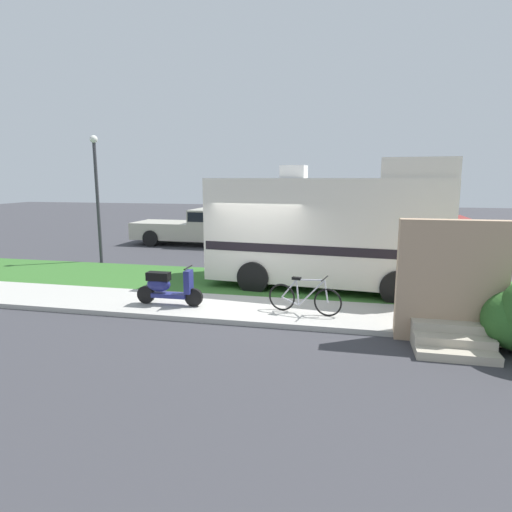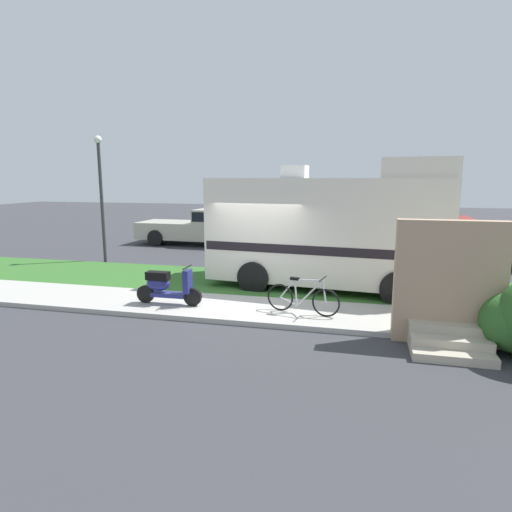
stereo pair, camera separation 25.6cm
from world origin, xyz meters
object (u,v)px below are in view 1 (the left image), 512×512
Objects in this scene: bottle_spare at (427,311)px; bicycle at (304,298)px; pickup_truck_near at (456,239)px; street_lamp_post at (97,188)px; scooter at (167,286)px; pickup_truck_far at (200,226)px; motorhome_rv at (330,228)px; bottle_green at (403,307)px.

bicycle is at bearing -171.76° from bottle_spare.
bicycle is 0.30× the size of pickup_truck_near.
pickup_truck_near reaches higher than bicycle.
street_lamp_post reaches higher than bottle_spare.
bottle_spare is (6.05, 0.41, -0.35)m from scooter.
pickup_truck_far is at bearing 121.06° from bicycle.
pickup_truck_near is at bearing 43.02° from scooter.
pickup_truck_far is at bearing 66.62° from street_lamp_post.
scooter is 7.33m from street_lamp_post.
pickup_truck_far is (-6.04, 10.02, 0.45)m from bicycle.
pickup_truck_near is at bearing 46.36° from motorhome_rv.
motorhome_rv is at bearing -47.67° from pickup_truck_far.
pickup_truck_far is 13.02m from bottle_spare.
bicycle is at bearing -58.94° from pickup_truck_far.
pickup_truck_far is at bearing 167.52° from pickup_truck_near.
bicycle reaches higher than bottle_green.
bicycle reaches higher than bottle_spare.
bottle_green is (2.22, 0.56, -0.25)m from bicycle.
pickup_truck_far is 19.79× the size of bottle_green.
bicycle is at bearing -97.68° from motorhome_rv.
motorhome_rv is 1.44× the size of street_lamp_post.
pickup_truck_near is (4.44, 4.66, -0.81)m from motorhome_rv.
scooter is 10.40m from pickup_truck_far.
motorhome_rv is 24.64× the size of bottle_green.
pickup_truck_far is at bearing 132.23° from bottle_spare.
pickup_truck_near is at bearing -12.48° from pickup_truck_far.
pickup_truck_far is at bearing 131.13° from bottle_green.
scooter reaches higher than bottle_spare.
bottle_spare is at bearing -22.73° from street_lamp_post.
bottle_green is 0.51m from bottle_spare.
pickup_truck_far is 1.16× the size of street_lamp_post.
bottle_spare is at bearing 8.24° from bicycle.
bottle_spare is (2.31, -2.56, -1.53)m from motorhome_rv.
street_lamp_post is (-8.22, 4.97, 2.33)m from bicycle.
street_lamp_post is (-13.06, -2.64, 1.87)m from pickup_truck_near.
motorhome_rv is 4.92m from scooter.
bottle_green is at bearing -48.87° from pickup_truck_far.
street_lamp_post is at bearing 157.27° from bottle_spare.
pickup_truck_near is 1.04× the size of pickup_truck_far.
motorhome_rv is 3.77m from bottle_spare.
bottle_spare is 0.05× the size of street_lamp_post.
scooter is 0.36× the size of street_lamp_post.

